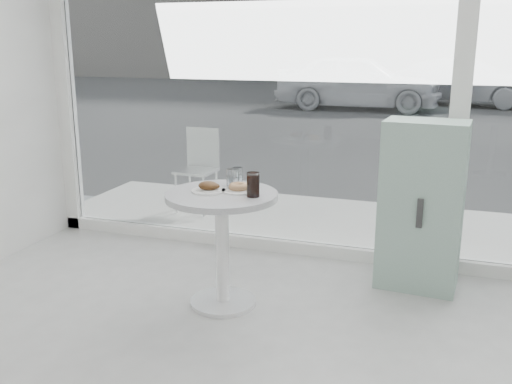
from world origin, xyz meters
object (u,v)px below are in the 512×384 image
(plate_donut, at_px, (239,188))
(cola_glass, at_px, (253,185))
(main_table, at_px, (222,226))
(plate_fritter, at_px, (209,188))
(car_white, at_px, (358,82))
(water_tumbler_b, at_px, (237,177))
(car_silver, at_px, (468,82))
(water_tumbler_a, at_px, (233,180))
(patio_chair, at_px, (199,164))
(mint_cabinet, at_px, (421,206))

(plate_donut, xyz_separation_m, cola_glass, (0.13, -0.09, 0.05))
(main_table, bearing_deg, plate_fritter, -178.78)
(car_white, bearing_deg, water_tumbler_b, -174.93)
(car_white, relative_size, plate_fritter, 19.13)
(car_silver, bearing_deg, car_white, 140.36)
(car_white, distance_m, plate_fritter, 11.84)
(car_silver, xyz_separation_m, water_tumbler_a, (-1.72, -13.52, 0.18))
(main_table, xyz_separation_m, plate_fritter, (-0.08, -0.00, 0.25))
(patio_chair, bearing_deg, main_table, -59.92)
(mint_cabinet, height_order, car_white, car_white)
(mint_cabinet, xyz_separation_m, plate_donut, (-1.11, -0.67, 0.20))
(main_table, distance_m, car_silver, 13.76)
(main_table, relative_size, patio_chair, 0.94)
(car_silver, height_order, plate_donut, car_silver)
(mint_cabinet, height_order, water_tumbler_a, mint_cabinet)
(mint_cabinet, height_order, cola_glass, mint_cabinet)
(mint_cabinet, relative_size, cola_glass, 7.78)
(patio_chair, relative_size, water_tumbler_a, 6.32)
(cola_glass, bearing_deg, plate_donut, 144.43)
(plate_fritter, bearing_deg, car_white, 94.33)
(plate_donut, bearing_deg, water_tumbler_a, 137.00)
(patio_chair, distance_m, car_silver, 12.10)
(patio_chair, bearing_deg, mint_cabinet, -25.35)
(plate_fritter, bearing_deg, water_tumbler_b, 68.67)
(water_tumbler_a, distance_m, cola_glass, 0.25)
(water_tumbler_a, bearing_deg, plate_fritter, -131.02)
(water_tumbler_b, xyz_separation_m, cola_glass, (0.21, -0.28, 0.02))
(patio_chair, xyz_separation_m, car_white, (0.03, 9.94, 0.20))
(mint_cabinet, relative_size, plate_donut, 5.31)
(plate_fritter, height_order, water_tumbler_b, water_tumbler_b)
(main_table, xyz_separation_m, patio_chair, (-1.00, 1.86, -0.03))
(main_table, xyz_separation_m, mint_cabinet, (1.20, 0.73, 0.04))
(main_table, height_order, car_white, car_white)
(car_white, distance_m, cola_glass, 11.89)
(water_tumbler_b, relative_size, cola_glass, 0.74)
(cola_glass, bearing_deg, plate_fritter, 175.63)
(main_table, distance_m, plate_fritter, 0.26)
(patio_chair, height_order, car_white, car_white)
(mint_cabinet, distance_m, car_white, 11.28)
(mint_cabinet, distance_m, plate_donut, 1.31)
(main_table, height_order, mint_cabinet, mint_cabinet)
(car_silver, bearing_deg, plate_fritter, -171.35)
(car_white, distance_m, plate_donut, 11.79)
(mint_cabinet, relative_size, patio_chair, 1.45)
(patio_chair, relative_size, car_white, 0.20)
(car_white, xyz_separation_m, cola_glass, (1.20, -11.83, 0.13))
(car_white, xyz_separation_m, car_silver, (2.73, 1.84, -0.07))
(water_tumbler_a, relative_size, cola_glass, 0.85)
(water_tumbler_b, bearing_deg, patio_chair, 122.24)
(car_white, relative_size, cola_glass, 27.43)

